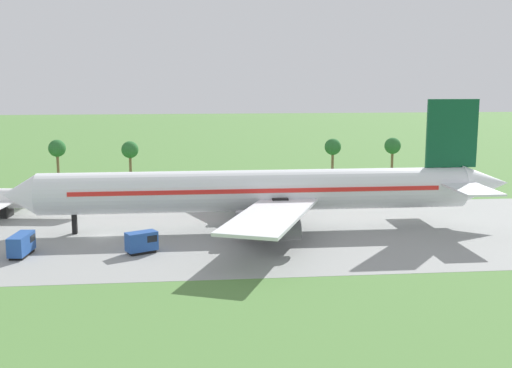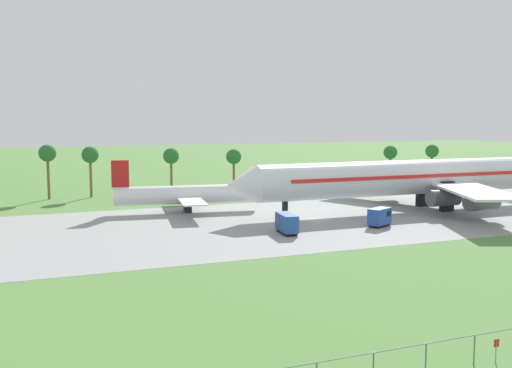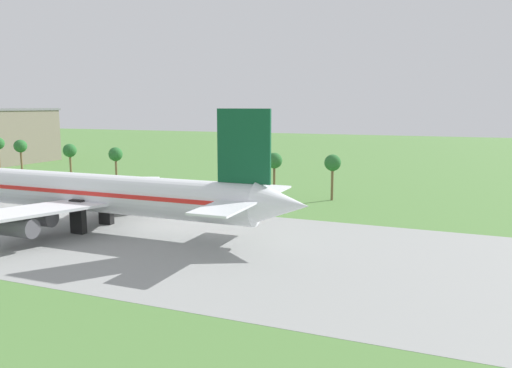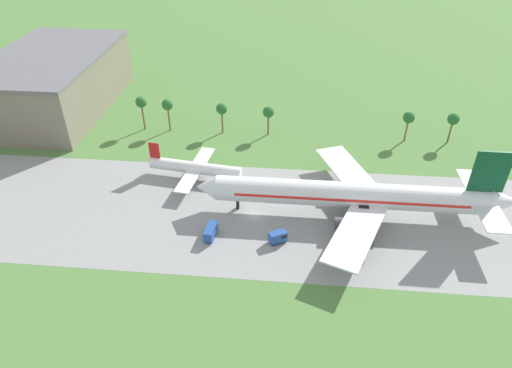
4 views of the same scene
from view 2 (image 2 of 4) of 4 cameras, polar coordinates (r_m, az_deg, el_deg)
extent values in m
plane|color=#517F3D|center=(96.11, 5.79, -3.56)|extent=(600.00, 600.00, 0.00)
cube|color=gray|center=(96.11, 5.79, -3.55)|extent=(320.00, 44.00, 0.02)
cylinder|color=white|center=(109.66, 16.15, 0.69)|extent=(65.49, 6.29, 6.29)
cone|color=white|center=(92.59, -1.45, -0.06)|extent=(5.03, 6.17, 6.17)
cube|color=red|center=(109.62, 16.15, 0.94)|extent=(55.67, 6.42, 0.63)
cube|color=white|center=(100.69, 20.82, -0.59)|extent=(16.99, 26.34, 0.44)
cube|color=white|center=(120.34, 12.79, 0.74)|extent=(16.99, 26.34, 0.44)
cylinder|color=#4C4C51|center=(103.58, 18.25, -1.32)|extent=(5.66, 2.83, 2.83)
cylinder|color=#4C4C51|center=(100.58, 21.65, -1.67)|extent=(5.66, 2.83, 2.83)
cylinder|color=#4C4C51|center=(115.51, 13.48, -0.41)|extent=(5.66, 2.83, 2.83)
cylinder|color=#4C4C51|center=(122.09, 12.77, -0.04)|extent=(5.66, 2.83, 2.83)
cube|color=black|center=(95.92, 2.92, -1.88)|extent=(0.70, 0.90, 5.51)
cube|color=black|center=(109.40, 18.55, -1.19)|extent=(2.40, 1.20, 5.51)
cube|color=black|center=(114.74, 16.34, -0.77)|extent=(2.40, 1.20, 5.51)
cylinder|color=white|center=(103.63, -6.88, -1.06)|extent=(26.29, 6.82, 3.37)
cube|color=red|center=(102.48, -13.43, 1.00)|extent=(3.03, 0.64, 4.71)
cube|color=white|center=(103.68, -6.87, -1.24)|extent=(7.14, 23.80, 0.24)
cube|color=black|center=(103.85, -6.86, -1.93)|extent=(1.59, 3.16, 3.20)
cube|color=black|center=(83.98, 3.09, -4.84)|extent=(2.29, 4.67, 0.40)
cube|color=#234C99|center=(83.70, 3.09, -3.86)|extent=(2.58, 5.48, 2.53)
cube|color=black|center=(85.00, 2.79, -3.44)|extent=(2.23, 2.07, 0.90)
cube|color=black|center=(91.26, 12.23, -4.07)|extent=(3.91, 3.18, 0.40)
cube|color=#234C99|center=(91.01, 12.25, -3.16)|extent=(4.55, 3.63, 2.53)
cube|color=black|center=(91.92, 12.60, -2.84)|extent=(2.20, 2.47, 0.90)
cylinder|color=slate|center=(38.27, 11.65, -17.60)|extent=(0.10, 0.10, 2.10)
cylinder|color=slate|center=(40.43, 16.61, -16.39)|extent=(0.10, 0.10, 2.10)
cylinder|color=slate|center=(42.87, 20.99, -15.21)|extent=(0.10, 0.10, 2.10)
cylinder|color=gray|center=(43.80, 22.86, -15.17)|extent=(0.08, 0.08, 1.60)
cube|color=red|center=(43.58, 22.92, -14.44)|extent=(0.44, 0.03, 0.56)
cylinder|color=brown|center=(162.54, 17.15, 1.61)|extent=(0.56, 0.56, 7.64)
sphere|color=#28662D|center=(162.26, 17.20, 3.16)|extent=(3.60, 3.60, 3.60)
cylinder|color=brown|center=(134.71, -2.24, 0.92)|extent=(0.56, 0.56, 7.46)
sphere|color=#28662D|center=(134.37, -2.24, 2.76)|extent=(3.60, 3.60, 3.60)
cylinder|color=brown|center=(127.79, -16.19, 0.63)|extent=(0.56, 0.56, 8.59)
sphere|color=#28662D|center=(127.41, -16.26, 2.82)|extent=(3.60, 3.60, 3.60)
cylinder|color=brown|center=(154.57, 13.25, 1.48)|extent=(0.56, 0.56, 7.56)
sphere|color=#28662D|center=(154.27, 13.29, 3.10)|extent=(3.60, 3.60, 3.60)
cylinder|color=brown|center=(130.57, -8.46, 0.79)|extent=(0.56, 0.56, 7.93)
sphere|color=#28662D|center=(130.21, -8.49, 2.79)|extent=(3.60, 3.60, 3.60)
cylinder|color=brown|center=(127.29, -20.05, 0.60)|extent=(0.56, 0.56, 9.14)
sphere|color=#28662D|center=(126.91, -20.14, 2.92)|extent=(3.60, 3.60, 3.60)
camera|label=1|loc=(57.97, 79.45, 8.40)|focal=45.00mm
camera|label=3|loc=(127.52, 59.41, 4.95)|focal=35.00mm
camera|label=4|loc=(75.97, 80.83, 47.57)|focal=32.00mm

